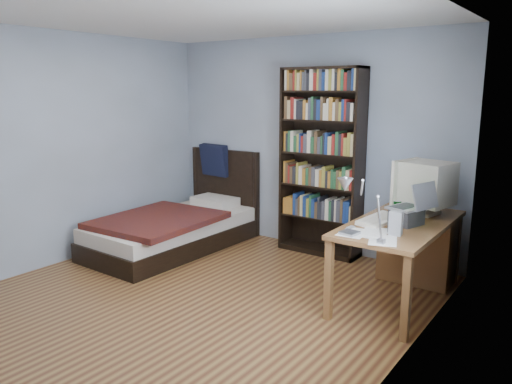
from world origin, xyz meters
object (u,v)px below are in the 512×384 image
Objects in this scene: speaker at (396,223)px; bed at (177,226)px; bookshelf at (321,162)px; desk at (414,244)px; soda_can at (397,208)px; crt_monitor at (425,184)px; keyboard at (379,220)px; desk_lamp at (351,192)px; laptop at (409,213)px.

speaker is 0.09× the size of bed.
desk is at bearing -16.20° from bookshelf.
soda_can is 0.06× the size of bed.
crt_monitor is 2.94m from bed.
keyboard is (-0.22, -0.52, -0.27)m from crt_monitor.
desk is 2.95× the size of crt_monitor.
soda_can is at bearing 94.99° from desk_lamp.
bookshelf is (-1.31, 0.83, 0.23)m from laptop.
bookshelf is at bearing 145.32° from keyboard.
crt_monitor reaches higher than laptop.
speaker is (0.10, -0.84, 0.41)m from desk.
soda_can is 1.25m from bookshelf.
laptop reaches higher than soda_can.
speaker is at bearing -83.04° from desk.
desk_lamp is 2.19m from bookshelf.
laptop is at bearing -55.09° from soda_can.
bookshelf is (-1.32, 1.19, 0.24)m from speaker.
crt_monitor is at bearing 83.80° from speaker.
desk_lamp is (-0.01, -1.47, 0.77)m from desk.
laptop reaches higher than desk.
desk is 2.76× the size of desk_lamp.
crt_monitor is at bearing 92.31° from laptop.
desk_lamp is at bearing -108.85° from speaker.
bookshelf is (-1.10, 0.53, 0.27)m from soda_can.
speaker is at bearing -71.10° from soda_can.
keyboard is (-0.24, -0.05, -0.09)m from laptop.
keyboard is 0.24× the size of bed.
speaker reaches higher than keyboard.
bookshelf is at bearing 147.53° from laptop.
desk is at bearing 89.60° from desk_lamp.
laptop is (0.08, -0.48, 0.42)m from desk.
bed is (-2.82, 0.02, -0.58)m from laptop.
crt_monitor is 0.94× the size of desk_lamp.
laptop is 1.05m from desk_lamp.
desk_lamp reaches higher than desk.
bookshelf is at bearing 129.26° from speaker.
keyboard is 1.42m from bookshelf.
bed is at bearing -151.88° from bookshelf.
desk is at bearing 88.21° from speaker.
speaker is 2.92m from bed.
desk_lamp reaches higher than keyboard.
laptop is at bearing -87.69° from crt_monitor.
desk is 0.94m from speaker.
bookshelf reaches higher than desk_lamp.
bed is at bearing 179.53° from laptop.
desk is 2.78m from bed.
crt_monitor is 0.63m from keyboard.
bookshelf reaches higher than soda_can.
desk_lamp is (-0.09, -0.99, 0.34)m from laptop.
speaker is (0.26, -0.31, 0.08)m from keyboard.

